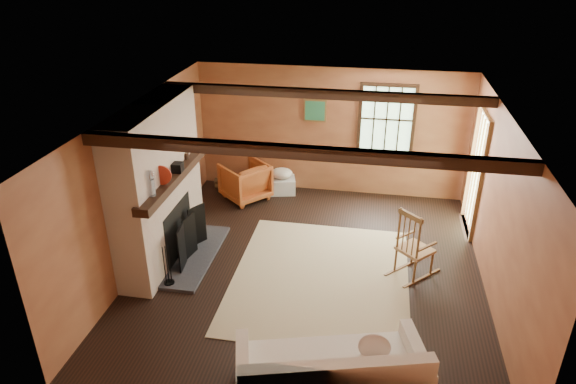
% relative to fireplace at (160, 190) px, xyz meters
% --- Properties ---
extents(ground, '(5.50, 5.50, 0.00)m').
position_rel_fireplace_xyz_m(ground, '(2.23, 0.00, -1.10)').
color(ground, black).
rests_on(ground, ground).
extents(room_envelope, '(5.02, 5.52, 2.44)m').
position_rel_fireplace_xyz_m(room_envelope, '(2.45, 0.26, 0.53)').
color(room_envelope, '#A8623B').
rests_on(room_envelope, ground).
extents(fireplace, '(1.02, 2.30, 2.40)m').
position_rel_fireplace_xyz_m(fireplace, '(0.00, 0.00, 0.00)').
color(fireplace, '#965D3A').
rests_on(fireplace, ground).
extents(rug, '(2.50, 3.00, 0.01)m').
position_rel_fireplace_xyz_m(rug, '(2.43, -0.20, -1.10)').
color(rug, tan).
rests_on(rug, ground).
extents(rocking_chair, '(0.82, 0.83, 1.06)m').
position_rel_fireplace_xyz_m(rocking_chair, '(3.71, 0.12, -0.66)').
color(rocking_chair, tan).
rests_on(rocking_chair, ground).
extents(sofa, '(2.12, 1.35, 0.79)m').
position_rel_fireplace_xyz_m(sofa, '(2.80, -2.35, -0.82)').
color(sofa, silver).
rests_on(sofa, ground).
extents(firewood_pile, '(0.61, 0.11, 0.22)m').
position_rel_fireplace_xyz_m(firewood_pile, '(0.33, 2.43, -0.99)').
color(firewood_pile, brown).
rests_on(firewood_pile, ground).
extents(laundry_basket, '(0.58, 0.49, 0.30)m').
position_rel_fireplace_xyz_m(laundry_basket, '(1.35, 2.47, -0.95)').
color(laundry_basket, silver).
rests_on(laundry_basket, ground).
extents(basket_pillow, '(0.43, 0.35, 0.21)m').
position_rel_fireplace_xyz_m(basket_pillow, '(1.35, 2.47, -0.70)').
color(basket_pillow, silver).
rests_on(basket_pillow, laundry_basket).
extents(armchair, '(1.09, 1.08, 0.71)m').
position_rel_fireplace_xyz_m(armchair, '(0.72, 2.11, -0.75)').
color(armchair, '#BF6026').
rests_on(armchair, ground).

